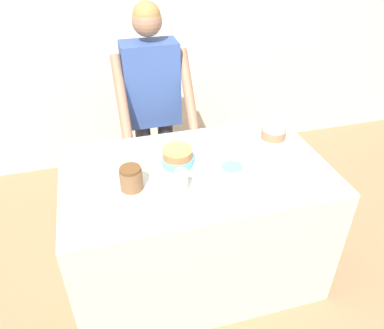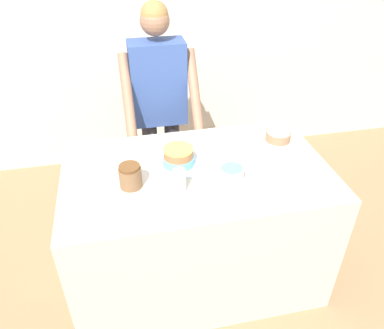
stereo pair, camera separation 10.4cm
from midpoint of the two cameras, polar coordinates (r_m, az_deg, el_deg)
name	(u,v)px [view 2 (the right image)]	position (r m, az deg, el deg)	size (l,w,h in m)	color
ground_plane	(212,329)	(2.53, 4.39, -23.74)	(14.00, 14.00, 0.00)	#93704C
wall_back	(156,26)	(3.51, -4.60, 20.30)	(10.00, 0.05, 2.60)	beige
counter	(196,225)	(2.47, 1.88, -9.23)	(1.56, 0.93, 0.89)	beige
person_baker	(159,96)	(2.81, -3.98, 10.33)	(0.54, 0.47, 1.67)	#2D2D38
cake	(178,158)	(2.19, -0.71, 0.97)	(0.30, 0.30, 0.12)	silver
frosting_bowl_white	(278,136)	(2.53, 14.16, 4.26)	(0.16, 0.16, 0.17)	#936B4C
frosting_bowl_blue	(232,172)	(2.12, 7.46, -1.22)	(0.14, 0.14, 0.17)	silver
drinking_glass	(180,181)	(1.99, -0.41, -2.52)	(0.07, 0.07, 0.13)	silver
ceramic_plate	(288,181)	(2.17, 15.77, -2.40)	(0.27, 0.27, 0.01)	silver
stoneware_jar	(130,176)	(2.04, -7.94, -1.81)	(0.12, 0.12, 0.13)	brown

